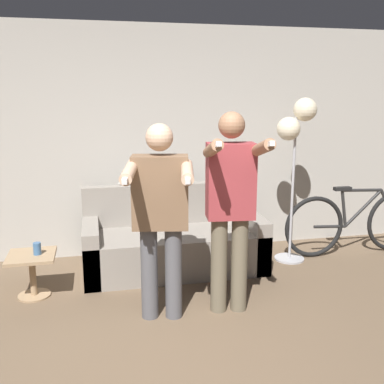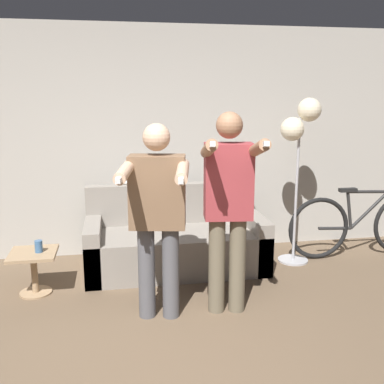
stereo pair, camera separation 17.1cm
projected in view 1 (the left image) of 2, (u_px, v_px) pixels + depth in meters
The scene contains 9 objects.
wall_back at pixel (123, 143), 5.07m from camera, with size 10.00×0.05×2.60m.
couch at pixel (174, 243), 4.81m from camera, with size 1.88×0.83×0.87m.
person_left at pixel (160, 210), 3.58m from camera, with size 0.60×0.74×1.62m.
person_right at pixel (231, 200), 3.69m from camera, with size 0.52×0.70×1.71m.
cat at pixel (142, 178), 4.89m from camera, with size 0.42×0.12×0.18m.
floor_lamp at pixel (296, 131), 4.80m from camera, with size 0.43×0.33×1.81m.
side_table at pixel (32, 266), 4.12m from camera, with size 0.42×0.42×0.41m.
cup at pixel (37, 249), 4.09m from camera, with size 0.07×0.07×0.11m.
bicycle at pixel (355, 223), 5.22m from camera, with size 1.75×0.07×0.81m.
Camera 1 is at (-0.32, -2.27, 1.85)m, focal length 42.00 mm.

